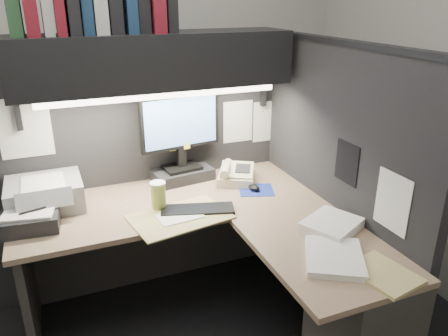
{
  "coord_description": "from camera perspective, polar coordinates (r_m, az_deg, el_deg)",
  "views": [
    {
      "loc": [
        -0.46,
        -1.68,
        1.84
      ],
      "look_at": [
        0.44,
        0.51,
        0.9
      ],
      "focal_mm": 35.0,
      "sensor_mm": 36.0,
      "label": 1
    }
  ],
  "objects": [
    {
      "name": "open_folder",
      "position": [
        2.36,
        -5.78,
        -6.39
      ],
      "size": [
        0.56,
        0.41,
        0.01
      ],
      "primitive_type": "cube",
      "rotation": [
        0.0,
        0.0,
        0.17
      ],
      "color": "tan",
      "rests_on": "desk"
    },
    {
      "name": "coffee_cup",
      "position": [
        2.43,
        -8.56,
        -3.72
      ],
      "size": [
        0.1,
        0.1,
        0.15
      ],
      "primitive_type": "cylinder",
      "rotation": [
        0.0,
        0.0,
        0.33
      ],
      "color": "#B2C04D",
      "rests_on": "desk"
    },
    {
      "name": "task_light_tube",
      "position": [
        2.42,
        -7.93,
        9.33
      ],
      "size": [
        1.32,
        0.04,
        0.04
      ],
      "primitive_type": "cylinder",
      "rotation": [
        0.0,
        1.57,
        0.0
      ],
      "color": "white",
      "rests_on": "overhead_shelf"
    },
    {
      "name": "monitor",
      "position": [
        2.75,
        -5.61,
        2.75
      ],
      "size": [
        0.52,
        0.27,
        0.56
      ],
      "rotation": [
        0.0,
        0.0,
        0.13
      ],
      "color": "black",
      "rests_on": "desk"
    },
    {
      "name": "paper_stack_a",
      "position": [
        2.29,
        13.88,
        -7.27
      ],
      "size": [
        0.35,
        0.33,
        0.05
      ],
      "primitive_type": "cube",
      "rotation": [
        0.0,
        0.0,
        0.46
      ],
      "color": "white",
      "rests_on": "desk"
    },
    {
      "name": "overhead_shelf",
      "position": [
        2.53,
        -8.97,
        13.7
      ],
      "size": [
        1.55,
        0.34,
        0.3
      ],
      "primitive_type": "cube",
      "color": "black",
      "rests_on": "partition_back"
    },
    {
      "name": "wall_back",
      "position": [
        3.25,
        -14.27,
        12.37
      ],
      "size": [
        3.5,
        0.04,
        2.7
      ],
      "primitive_type": "cube",
      "color": "#BBBAB2",
      "rests_on": "floor"
    },
    {
      "name": "notebook_stack",
      "position": [
        2.44,
        -23.97,
        -6.25
      ],
      "size": [
        0.3,
        0.26,
        0.08
      ],
      "primitive_type": "cube",
      "rotation": [
        0.0,
        0.0,
        -0.09
      ],
      "color": "black",
      "rests_on": "desk"
    },
    {
      "name": "desk",
      "position": [
        2.36,
        4.55,
        -14.7
      ],
      "size": [
        1.7,
        1.53,
        0.73
      ],
      "color": "#8C7159",
      "rests_on": "floor"
    },
    {
      "name": "paper_stack_b",
      "position": [
        2.05,
        14.21,
        -11.24
      ],
      "size": [
        0.37,
        0.39,
        0.03
      ],
      "primitive_type": "cube",
      "rotation": [
        0.0,
        0.0,
        -0.53
      ],
      "color": "white",
      "rests_on": "desk"
    },
    {
      "name": "pinned_papers",
      "position": [
        2.54,
        -0.83,
        3.64
      ],
      "size": [
        1.76,
        1.31,
        0.51
      ],
      "color": "white",
      "rests_on": "partition_back"
    },
    {
      "name": "partition_back",
      "position": [
        2.86,
        -10.88,
        -0.08
      ],
      "size": [
        1.9,
        0.06,
        1.6
      ],
      "primitive_type": "cube",
      "color": "black",
      "rests_on": "floor"
    },
    {
      "name": "telephone",
      "position": [
        2.77,
        1.63,
        -0.91
      ],
      "size": [
        0.31,
        0.31,
        0.09
      ],
      "primitive_type": "cube",
      "rotation": [
        0.0,
        0.0,
        -0.51
      ],
      "color": "#BFB593",
      "rests_on": "desk"
    },
    {
      "name": "mousepad",
      "position": [
        2.67,
        4.23,
        -2.87
      ],
      "size": [
        0.26,
        0.25,
        0.0
      ],
      "primitive_type": "cube",
      "rotation": [
        0.0,
        0.0,
        -0.35
      ],
      "color": "navy",
      "rests_on": "desk"
    },
    {
      "name": "mouse",
      "position": [
        2.66,
        3.92,
        -2.51
      ],
      "size": [
        0.07,
        0.1,
        0.03
      ],
      "primitive_type": "ellipsoid",
      "rotation": [
        0.0,
        0.0,
        0.1
      ],
      "color": "black",
      "rests_on": "mousepad"
    },
    {
      "name": "manila_stack",
      "position": [
        2.02,
        20.1,
        -12.86
      ],
      "size": [
        0.26,
        0.31,
        0.02
      ],
      "primitive_type": "cube",
      "rotation": [
        0.0,
        0.0,
        0.18
      ],
      "color": "tan",
      "rests_on": "desk"
    },
    {
      "name": "binder_row",
      "position": [
        2.45,
        -16.48,
        19.72
      ],
      "size": [
        0.83,
        0.26,
        0.3
      ],
      "color": "#254A2C",
      "rests_on": "overhead_shelf"
    },
    {
      "name": "printer",
      "position": [
        2.62,
        -22.33,
        -3.18
      ],
      "size": [
        0.4,
        0.34,
        0.16
      ],
      "primitive_type": "cube",
      "rotation": [
        0.0,
        0.0,
        0.01
      ],
      "color": "#95979A",
      "rests_on": "desk"
    },
    {
      "name": "keyboard",
      "position": [
        2.41,
        -3.46,
        -5.46
      ],
      "size": [
        0.42,
        0.24,
        0.02
      ],
      "primitive_type": "cube",
      "rotation": [
        0.0,
        0.0,
        -0.29
      ],
      "color": "black",
      "rests_on": "desk"
    },
    {
      "name": "partition_right",
      "position": [
        2.57,
        14.05,
        -2.82
      ],
      "size": [
        0.06,
        1.5,
        1.6
      ],
      "primitive_type": "cube",
      "color": "black",
      "rests_on": "floor"
    }
  ]
}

